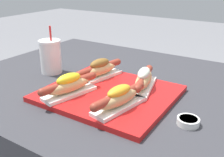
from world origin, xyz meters
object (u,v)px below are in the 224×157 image
Objects in this scene: hot_dog_3 at (144,79)px; drink_cup at (51,56)px; serving_tray at (109,93)px; hot_dog_1 at (119,98)px; sauce_bowl at (188,121)px; hot_dog_0 at (69,85)px; hot_dog_2 at (100,69)px.

drink_cup is at bearing -177.22° from hot_dog_3.
serving_tray is at bearing -137.34° from hot_dog_3.
hot_dog_1 is 3.56× the size of sauce_bowl.
hot_dog_0 and hot_dog_3 have the same top height.
sauce_bowl reaches higher than serving_tray.
drink_cup reaches higher than hot_dog_1.
hot_dog_3 is 0.24m from sauce_bowl.
drink_cup is at bearing 170.95° from sauce_bowl.
drink_cup is (-0.24, -0.02, 0.02)m from hot_dog_2.
sauce_bowl is at bearing -17.43° from hot_dog_2.
hot_dog_2 is 1.01× the size of hot_dog_3.
drink_cup is (-0.42, -0.02, 0.02)m from hot_dog_3.
hot_dog_0 is 0.99× the size of hot_dog_1.
hot_dog_1 is at bearing -165.73° from sauce_bowl.
hot_dog_1 is 0.26m from hot_dog_2.
hot_dog_1 reaches higher than serving_tray.
hot_dog_1 is at bearing -19.32° from drink_cup.
hot_dog_0 is at bearing -136.04° from hot_dog_3.
drink_cup is at bearing -174.60° from hot_dog_2.
hot_dog_3 is at bearing -0.54° from hot_dog_2.
sauce_bowl is (0.38, 0.06, -0.04)m from hot_dog_0.
hot_dog_3 is 3.52× the size of sauce_bowl.
serving_tray is at bearing 136.98° from hot_dog_1.
serving_tray is at bearing -41.23° from hot_dog_2.
hot_dog_2 is (-0.00, 0.18, 0.00)m from hot_dog_0.
serving_tray is at bearing -10.69° from drink_cup.
hot_dog_0 is 1.11× the size of drink_cup.
drink_cup reaches higher than hot_dog_3.
hot_dog_0 is at bearing -134.85° from serving_tray.
drink_cup is at bearing 146.44° from hot_dog_0.
hot_dog_3 is 1.11× the size of drink_cup.
hot_dog_2 is at bearing 162.57° from sauce_bowl.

